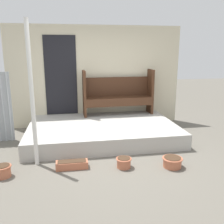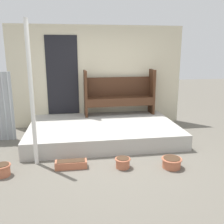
{
  "view_description": "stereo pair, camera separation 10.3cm",
  "coord_description": "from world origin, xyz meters",
  "px_view_note": "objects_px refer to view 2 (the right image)",
  "views": [
    {
      "loc": [
        -0.77,
        -4.35,
        1.98
      ],
      "look_at": [
        0.07,
        0.38,
        0.78
      ],
      "focal_mm": 40.0,
      "sensor_mm": 36.0,
      "label": 1
    },
    {
      "loc": [
        -0.67,
        -4.37,
        1.98
      ],
      "look_at": [
        0.07,
        0.38,
        0.78
      ],
      "focal_mm": 40.0,
      "sensor_mm": 36.0,
      "label": 2
    }
  ],
  "objects_px": {
    "support_post": "(32,95)",
    "flower_pot_middle": "(123,162)",
    "planter_box_rect": "(71,164)",
    "flower_pot_right": "(172,162)",
    "flower_pot_left": "(2,169)",
    "bench": "(119,93)"
  },
  "relations": [
    {
      "from": "bench",
      "to": "flower_pot_left",
      "type": "xyz_separation_m",
      "value": [
        -2.35,
        -2.41,
        -0.79
      ]
    },
    {
      "from": "support_post",
      "to": "flower_pot_left",
      "type": "distance_m",
      "value": 1.29
    },
    {
      "from": "bench",
      "to": "flower_pot_right",
      "type": "relative_size",
      "value": 5.13
    },
    {
      "from": "support_post",
      "to": "planter_box_rect",
      "type": "relative_size",
      "value": 4.55
    },
    {
      "from": "bench",
      "to": "flower_pot_middle",
      "type": "xyz_separation_m",
      "value": [
        -0.37,
        -2.42,
        -0.8
      ]
    },
    {
      "from": "flower_pot_left",
      "to": "planter_box_rect",
      "type": "bearing_deg",
      "value": 5.92
    },
    {
      "from": "support_post",
      "to": "flower_pot_middle",
      "type": "height_order",
      "value": "support_post"
    },
    {
      "from": "bench",
      "to": "flower_pot_middle",
      "type": "relative_size",
      "value": 6.6
    },
    {
      "from": "flower_pot_left",
      "to": "flower_pot_middle",
      "type": "xyz_separation_m",
      "value": [
        1.98,
        -0.01,
        -0.01
      ]
    },
    {
      "from": "support_post",
      "to": "flower_pot_left",
      "type": "bearing_deg",
      "value": -141.35
    },
    {
      "from": "flower_pot_left",
      "to": "flower_pot_middle",
      "type": "distance_m",
      "value": 1.98
    },
    {
      "from": "support_post",
      "to": "bench",
      "type": "relative_size",
      "value": 1.36
    },
    {
      "from": "flower_pot_left",
      "to": "flower_pot_middle",
      "type": "relative_size",
      "value": 1.0
    },
    {
      "from": "support_post",
      "to": "bench",
      "type": "distance_m",
      "value": 2.77
    },
    {
      "from": "bench",
      "to": "flower_pot_middle",
      "type": "distance_m",
      "value": 2.58
    },
    {
      "from": "support_post",
      "to": "bench",
      "type": "bearing_deg",
      "value": 47.24
    },
    {
      "from": "flower_pot_left",
      "to": "planter_box_rect",
      "type": "relative_size",
      "value": 0.51
    },
    {
      "from": "flower_pot_right",
      "to": "planter_box_rect",
      "type": "relative_size",
      "value": 0.65
    },
    {
      "from": "bench",
      "to": "support_post",
      "type": "bearing_deg",
      "value": -134.33
    },
    {
      "from": "flower_pot_middle",
      "to": "planter_box_rect",
      "type": "relative_size",
      "value": 0.51
    },
    {
      "from": "flower_pot_middle",
      "to": "planter_box_rect",
      "type": "distance_m",
      "value": 0.89
    },
    {
      "from": "support_post",
      "to": "flower_pot_right",
      "type": "xyz_separation_m",
      "value": [
        2.33,
        -0.52,
        -1.14
      ]
    }
  ]
}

